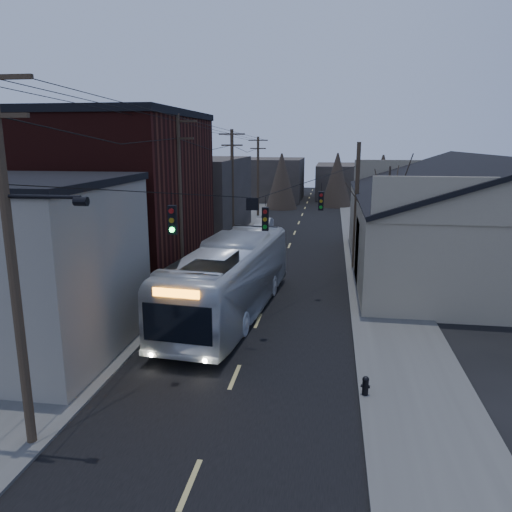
# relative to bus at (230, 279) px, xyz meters

# --- Properties ---
(road_surface) EXTENTS (9.00, 110.00, 0.02)m
(road_surface) POSITION_rel_bus_xyz_m (1.53, 15.27, -1.88)
(road_surface) COLOR black
(road_surface) RESTS_ON ground
(sidewalk_left) EXTENTS (4.00, 110.00, 0.12)m
(sidewalk_left) POSITION_rel_bus_xyz_m (-4.97, 15.27, -1.83)
(sidewalk_left) COLOR #474744
(sidewalk_left) RESTS_ON ground
(sidewalk_right) EXTENTS (4.00, 110.00, 0.12)m
(sidewalk_right) POSITION_rel_bus_xyz_m (8.03, 15.27, -1.83)
(sidewalk_right) COLOR #474744
(sidewalk_right) RESTS_ON ground
(building_clapboard) EXTENTS (8.00, 8.00, 7.00)m
(building_clapboard) POSITION_rel_bus_xyz_m (-7.47, -5.73, 1.61)
(building_clapboard) COLOR gray
(building_clapboard) RESTS_ON ground
(building_brick) EXTENTS (10.00, 12.00, 10.00)m
(building_brick) POSITION_rel_bus_xyz_m (-8.47, 5.27, 3.11)
(building_brick) COLOR black
(building_brick) RESTS_ON ground
(building_left_far) EXTENTS (9.00, 14.00, 7.00)m
(building_left_far) POSITION_rel_bus_xyz_m (-7.97, 21.27, 1.61)
(building_left_far) COLOR #332E29
(building_left_far) RESTS_ON ground
(warehouse) EXTENTS (16.16, 20.60, 7.73)m
(warehouse) POSITION_rel_bus_xyz_m (14.53, 10.27, 0.81)
(warehouse) COLOR gray
(warehouse) RESTS_ON ground
(building_far_left) EXTENTS (10.00, 12.00, 6.00)m
(building_far_left) POSITION_rel_bus_xyz_m (-4.47, 50.27, 1.11)
(building_far_left) COLOR #332E29
(building_far_left) RESTS_ON ground
(building_far_right) EXTENTS (12.00, 14.00, 5.00)m
(building_far_right) POSITION_rel_bus_xyz_m (8.53, 55.27, 0.61)
(building_far_right) COLOR #332E29
(building_far_right) RESTS_ON ground
(bare_tree) EXTENTS (0.40, 0.40, 7.20)m
(bare_tree) POSITION_rel_bus_xyz_m (8.03, 5.27, 1.71)
(bare_tree) COLOR black
(bare_tree) RESTS_ON ground
(utility_lines) EXTENTS (11.24, 45.28, 10.50)m
(utility_lines) POSITION_rel_bus_xyz_m (-1.58, 9.41, 3.07)
(utility_lines) COLOR #382B1E
(utility_lines) RESTS_ON ground
(bus) EXTENTS (4.45, 13.78, 3.77)m
(bus) POSITION_rel_bus_xyz_m (0.00, 0.00, 0.00)
(bus) COLOR #B7BDC4
(bus) RESTS_ON ground
(parked_car) EXTENTS (1.58, 4.11, 1.34)m
(parked_car) POSITION_rel_bus_xyz_m (-1.47, 23.17, -1.22)
(parked_car) COLOR #B7BABF
(parked_car) RESTS_ON ground
(fire_hydrant) EXTENTS (0.33, 0.23, 0.68)m
(fire_hydrant) POSITION_rel_bus_xyz_m (6.23, -7.55, -1.40)
(fire_hydrant) COLOR black
(fire_hydrant) RESTS_ON sidewalk_right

